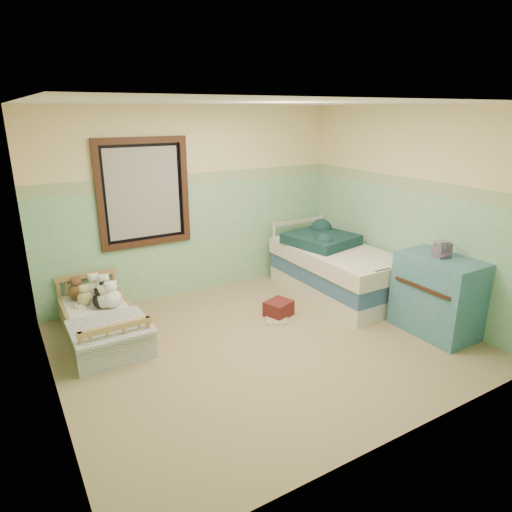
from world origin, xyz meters
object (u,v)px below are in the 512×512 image
plush_floor_tan (112,349)px  twin_bed_frame (335,287)px  red_pillow (279,308)px  floor_book (277,321)px  toddler_bed_frame (102,329)px  dresser (437,295)px  plush_floor_cream (83,322)px

plush_floor_tan → twin_bed_frame: size_ratio=0.13×
plush_floor_tan → red_pillow: (2.03, -0.00, -0.03)m
twin_bed_frame → floor_book: (-1.16, -0.29, -0.10)m
plush_floor_tan → floor_book: bearing=-3.9°
red_pillow → floor_book: red_pillow is taller
toddler_bed_frame → red_pillow: red_pillow is taller
dresser → red_pillow: size_ratio=2.93×
toddler_bed_frame → floor_book: (1.90, -0.68, -0.08)m
plush_floor_tan → twin_bed_frame: plush_floor_tan is taller
toddler_bed_frame → dresser: bearing=-28.6°
toddler_bed_frame → plush_floor_cream: bearing=122.5°
plush_floor_tan → floor_book: plush_floor_tan is taller
floor_book → plush_floor_cream: bearing=-177.0°
twin_bed_frame → dresser: 1.48m
twin_bed_frame → red_pillow: size_ratio=6.09×
toddler_bed_frame → twin_bed_frame: 3.08m
twin_bed_frame → dresser: (0.26, -1.42, 0.34)m
floor_book → twin_bed_frame: bearing=41.6°
plush_floor_cream → floor_book: 2.26m
dresser → floor_book: size_ratio=3.39×
plush_floor_cream → twin_bed_frame: (3.21, -0.64, -0.01)m
plush_floor_tan → red_pillow: size_ratio=0.80×
dresser → toddler_bed_frame: bearing=151.4°
dresser → red_pillow: dresser is taller
plush_floor_tan → dresser: dresser is taller
plush_floor_tan → dresser: size_ratio=0.27×
plush_floor_cream → red_pillow: bearing=-20.4°
twin_bed_frame → red_pillow: (-1.05, -0.16, -0.01)m
toddler_bed_frame → twin_bed_frame: twin_bed_frame is taller
toddler_bed_frame → twin_bed_frame: size_ratio=0.77×
dresser → plush_floor_cream: bearing=149.4°
plush_floor_cream → dresser: (3.47, -2.06, 0.33)m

